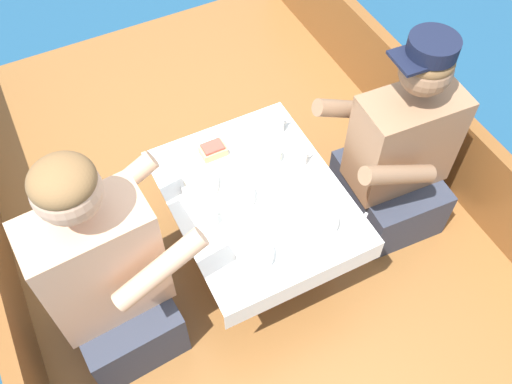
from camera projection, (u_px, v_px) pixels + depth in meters
name	position (u px, v px, depth m)	size (l,w,h in m)	color
ground_plane	(260.00, 284.00, 2.70)	(60.00, 60.00, 0.00)	navy
boat_deck	(260.00, 271.00, 2.60)	(2.05, 3.55, 0.25)	brown
gunwale_port	(16.00, 338.00, 2.07)	(0.06, 3.55, 0.40)	brown
gunwale_starboard	(454.00, 149.00, 2.60)	(0.06, 3.55, 0.40)	brown
cockpit_table	(256.00, 202.00, 2.22)	(0.64, 0.80, 0.42)	#B2B2B7
person_port	(107.00, 277.00, 1.98)	(0.54, 0.47, 1.03)	#333847
person_starboard	(398.00, 156.00, 2.34)	(0.54, 0.46, 0.98)	#333847
plate_sandwich	(213.00, 154.00, 2.30)	(0.18, 0.18, 0.01)	white
plate_bread	(282.00, 196.00, 2.17)	(0.16, 0.16, 0.01)	white
sandwich	(213.00, 150.00, 2.27)	(0.10, 0.07, 0.05)	tan
bowl_port_near	(320.00, 222.00, 2.08)	(0.13, 0.13, 0.04)	white
bowl_starboard_near	(237.00, 196.00, 2.15)	(0.14, 0.14, 0.04)	white
bowl_center_far	(255.00, 255.00, 2.00)	(0.13, 0.13, 0.04)	white
bowl_port_far	(200.00, 184.00, 2.19)	(0.15, 0.15, 0.04)	white
coffee_cup_port	(208.00, 218.00, 2.08)	(0.10, 0.07, 0.07)	white
coffee_cup_starboard	(300.00, 158.00, 2.25)	(0.09, 0.06, 0.06)	white
coffee_cup_center	(277.00, 124.00, 2.35)	(0.09, 0.07, 0.07)	white
tin_can	(273.00, 155.00, 2.26)	(0.07, 0.07, 0.05)	silver
utensil_knife_port	(261.00, 222.00, 2.11)	(0.17, 0.04, 0.00)	silver
utensil_fork_port	(161.00, 171.00, 2.25)	(0.17, 0.07, 0.00)	silver
utensil_knife_starboard	(359.00, 230.00, 2.09)	(0.14, 0.11, 0.00)	silver
utensil_spoon_port	(255.00, 139.00, 2.35)	(0.17, 0.07, 0.01)	silver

